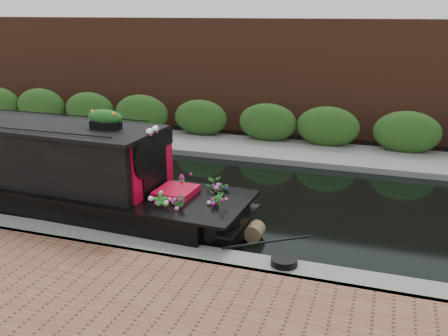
% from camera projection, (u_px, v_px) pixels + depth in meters
% --- Properties ---
extents(ground, '(80.00, 80.00, 0.00)m').
position_uv_depth(ground, '(213.00, 196.00, 12.00)').
color(ground, black).
rests_on(ground, ground).
extents(near_bank_coping, '(40.00, 0.60, 0.50)m').
position_uv_depth(near_bank_coping, '(151.00, 258.00, 9.02)').
color(near_bank_coping, gray).
rests_on(near_bank_coping, ground).
extents(far_bank_path, '(40.00, 2.40, 0.34)m').
position_uv_depth(far_bank_path, '(258.00, 151.00, 15.79)').
color(far_bank_path, slate).
rests_on(far_bank_path, ground).
extents(far_hedge, '(40.00, 1.10, 2.80)m').
position_uv_depth(far_hedge, '(265.00, 144.00, 16.60)').
color(far_hedge, '#274F1A').
rests_on(far_hedge, ground).
extents(far_brick_wall, '(40.00, 1.00, 8.00)m').
position_uv_depth(far_brick_wall, '(279.00, 131.00, 18.50)').
color(far_brick_wall, brown).
rests_on(far_brick_wall, ground).
extents(narrowboat, '(11.01, 2.38, 2.58)m').
position_uv_depth(narrowboat, '(5.00, 172.00, 11.30)').
color(narrowboat, black).
rests_on(narrowboat, ground).
extents(rope_fender, '(0.34, 0.38, 0.34)m').
position_uv_depth(rope_fender, '(255.00, 232.00, 9.68)').
color(rope_fender, brown).
rests_on(rope_fender, ground).
extents(coiled_mooring_rope, '(0.45, 0.45, 0.12)m').
position_uv_depth(coiled_mooring_rope, '(284.00, 261.00, 8.24)').
color(coiled_mooring_rope, black).
rests_on(coiled_mooring_rope, near_bank_coping).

